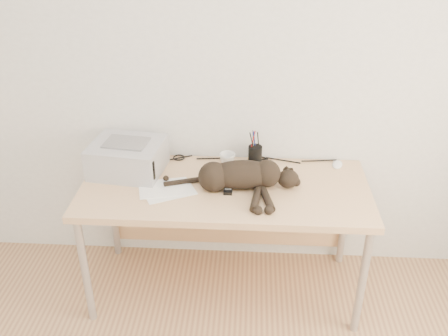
# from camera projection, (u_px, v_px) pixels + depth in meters

# --- Properties ---
(wall_back) EXTENTS (3.50, 0.00, 3.50)m
(wall_back) POSITION_uv_depth(u_px,v_px,m) (229.00, 68.00, 2.80)
(wall_back) COLOR white
(wall_back) RESTS_ON floor
(desk) EXTENTS (1.60, 0.70, 0.74)m
(desk) POSITION_uv_depth(u_px,v_px,m) (226.00, 198.00, 2.90)
(desk) COLOR #E9B688
(desk) RESTS_ON floor
(printer) EXTENTS (0.44, 0.39, 0.19)m
(printer) POSITION_uv_depth(u_px,v_px,m) (128.00, 157.00, 2.87)
(printer) COLOR #A4A4A9
(printer) RESTS_ON desk
(papers) EXTENTS (0.35, 0.29, 0.01)m
(papers) POSITION_uv_depth(u_px,v_px,m) (166.00, 189.00, 2.73)
(papers) COLOR white
(papers) RESTS_ON desk
(cat) EXTENTS (0.75, 0.35, 0.17)m
(cat) POSITION_uv_depth(u_px,v_px,m) (238.00, 177.00, 2.71)
(cat) COLOR black
(cat) RESTS_ON desk
(mug) EXTENTS (0.13, 0.13, 0.09)m
(mug) POSITION_uv_depth(u_px,v_px,m) (227.00, 160.00, 2.93)
(mug) COLOR white
(mug) RESTS_ON desk
(pen_cup) EXTENTS (0.08, 0.08, 0.21)m
(pen_cup) POSITION_uv_depth(u_px,v_px,m) (255.00, 155.00, 2.97)
(pen_cup) COLOR black
(pen_cup) RESTS_ON desk
(remote_grey) EXTENTS (0.10, 0.20, 0.02)m
(remote_grey) POSITION_uv_depth(u_px,v_px,m) (262.00, 170.00, 2.90)
(remote_grey) COLOR slate
(remote_grey) RESTS_ON desk
(remote_black) EXTENTS (0.05, 0.17, 0.02)m
(remote_black) POSITION_uv_depth(u_px,v_px,m) (229.00, 186.00, 2.75)
(remote_black) COLOR black
(remote_black) RESTS_ON desk
(mouse) EXTENTS (0.09, 0.11, 0.03)m
(mouse) POSITION_uv_depth(u_px,v_px,m) (337.00, 163.00, 2.97)
(mouse) COLOR white
(mouse) RESTS_ON desk
(cable_tangle) EXTENTS (1.36, 0.09, 0.01)m
(cable_tangle) POSITION_uv_depth(u_px,v_px,m) (228.00, 159.00, 3.03)
(cable_tangle) COLOR black
(cable_tangle) RESTS_ON desk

